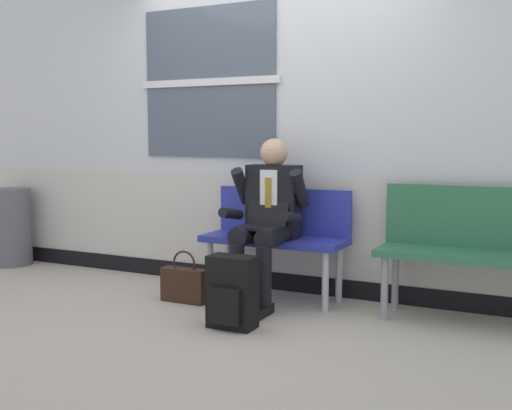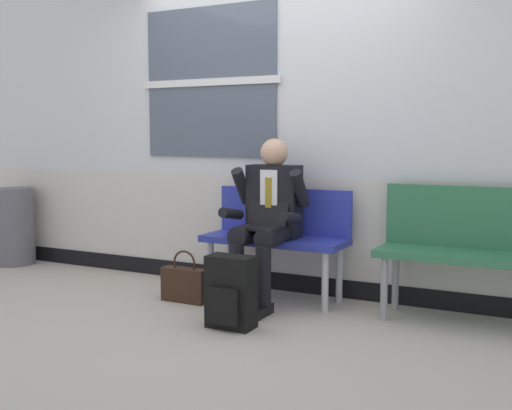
{
  "view_description": "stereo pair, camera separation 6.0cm",
  "coord_description": "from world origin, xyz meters",
  "px_view_note": "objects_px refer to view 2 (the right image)",
  "views": [
    {
      "loc": [
        2.08,
        -3.87,
        1.25
      ],
      "look_at": [
        0.05,
        0.2,
        0.75
      ],
      "focal_mm": 43.75,
      "sensor_mm": 36.0,
      "label": 1
    },
    {
      "loc": [
        2.13,
        -3.85,
        1.25
      ],
      "look_at": [
        0.05,
        0.2,
        0.75
      ],
      "focal_mm": 43.75,
      "sensor_mm": 36.0,
      "label": 2
    }
  ],
  "objects_px": {
    "bench_with_person": "(278,232)",
    "handbag": "(185,284)",
    "bench_empty": "(486,244)",
    "backpack": "(231,293)",
    "person_seated": "(267,216)",
    "trash_bin": "(14,226)"
  },
  "relations": [
    {
      "from": "bench_with_person",
      "to": "handbag",
      "type": "height_order",
      "value": "bench_with_person"
    },
    {
      "from": "bench_empty",
      "to": "backpack",
      "type": "xyz_separation_m",
      "value": [
        -1.46,
        -0.86,
        -0.31
      ]
    },
    {
      "from": "bench_with_person",
      "to": "person_seated",
      "type": "distance_m",
      "value": 0.24
    },
    {
      "from": "bench_with_person",
      "to": "trash_bin",
      "type": "height_order",
      "value": "bench_with_person"
    },
    {
      "from": "bench_with_person",
      "to": "person_seated",
      "type": "height_order",
      "value": "person_seated"
    },
    {
      "from": "bench_with_person",
      "to": "person_seated",
      "type": "relative_size",
      "value": 0.9
    },
    {
      "from": "bench_empty",
      "to": "trash_bin",
      "type": "relative_size",
      "value": 1.86
    },
    {
      "from": "handbag",
      "to": "trash_bin",
      "type": "distance_m",
      "value": 2.34
    },
    {
      "from": "person_seated",
      "to": "trash_bin",
      "type": "xyz_separation_m",
      "value": [
        -2.86,
        0.18,
        -0.29
      ]
    },
    {
      "from": "handbag",
      "to": "trash_bin",
      "type": "xyz_separation_m",
      "value": [
        -2.29,
        0.42,
        0.24
      ]
    },
    {
      "from": "bench_empty",
      "to": "person_seated",
      "type": "distance_m",
      "value": 1.54
    },
    {
      "from": "bench_empty",
      "to": "handbag",
      "type": "relative_size",
      "value": 3.52
    },
    {
      "from": "backpack",
      "to": "trash_bin",
      "type": "xyz_separation_m",
      "value": [
        -2.92,
        0.83,
        0.14
      ]
    },
    {
      "from": "bench_with_person",
      "to": "bench_empty",
      "type": "distance_m",
      "value": 1.52
    },
    {
      "from": "bench_empty",
      "to": "person_seated",
      "type": "relative_size",
      "value": 1.13
    },
    {
      "from": "bench_empty",
      "to": "handbag",
      "type": "xyz_separation_m",
      "value": [
        -2.1,
        -0.45,
        -0.4
      ]
    },
    {
      "from": "bench_with_person",
      "to": "trash_bin",
      "type": "relative_size",
      "value": 1.48
    },
    {
      "from": "bench_empty",
      "to": "backpack",
      "type": "height_order",
      "value": "bench_empty"
    },
    {
      "from": "person_seated",
      "to": "trash_bin",
      "type": "relative_size",
      "value": 1.65
    },
    {
      "from": "person_seated",
      "to": "backpack",
      "type": "bearing_deg",
      "value": -84.87
    },
    {
      "from": "person_seated",
      "to": "backpack",
      "type": "relative_size",
      "value": 2.59
    },
    {
      "from": "bench_with_person",
      "to": "handbag",
      "type": "relative_size",
      "value": 2.81
    }
  ]
}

